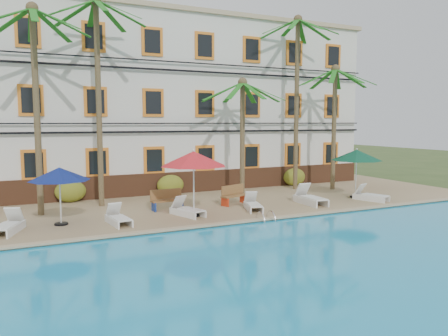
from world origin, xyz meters
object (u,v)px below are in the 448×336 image
palm_b (98,75)px  umbrella_green (357,155)px  palm_d (297,81)px  umbrella_blue (59,174)px  lounger_b (118,218)px  lounger_c (187,209)px  umbrella_red (194,159)px  palm_e (334,109)px  lounger_d (253,204)px  lounger_a (8,225)px  bench_left (167,199)px  lounger_e (310,198)px  bench_right (233,195)px  pool_ladder (266,220)px  palm_c (242,118)px  lounger_f (370,195)px  palm_a (35,81)px

palm_b → umbrella_green: 13.56m
palm_d → umbrella_green: size_ratio=3.86×
umbrella_blue → umbrella_green: (14.64, -0.09, 0.26)m
palm_d → palm_b: bearing=-177.7°
lounger_b → lounger_c: bearing=6.2°
palm_d → lounger_c: 11.24m
umbrella_blue → umbrella_red: umbrella_red is taller
palm_e → umbrella_green: (-0.75, -2.78, -2.52)m
lounger_d → lounger_a: bearing=178.9°
palm_d → bench_left: 10.92m
palm_b → umbrella_blue: 5.70m
lounger_e → palm_e: bearing=39.0°
bench_right → pool_ladder: size_ratio=2.11×
umbrella_red → bench_left: (-0.62, 1.77, -1.95)m
palm_c → umbrella_green: palm_c is taller
umbrella_green → lounger_d: bearing=-174.9°
lounger_b → pool_ladder: bearing=-18.5°
lounger_c → lounger_a: bearing=179.6°
umbrella_red → lounger_f: bearing=-2.6°
palm_b → umbrella_red: size_ratio=3.43×
umbrella_red → lounger_a: (-7.07, 0.21, -2.14)m
pool_ladder → palm_c: bearing=71.2°
palm_c → lounger_b: 9.35m
palm_e → lounger_f: (-0.70, -3.80, -4.48)m
umbrella_blue → palm_d: bearing=15.5°
palm_b → palm_e: 13.38m
bench_left → palm_d: bearing=16.7°
lounger_c → lounger_d: lounger_c is taller
umbrella_red → lounger_d: 3.60m
palm_a → umbrella_green: bearing=-8.9°
palm_b → bench_left: bearing=-41.0°
palm_d → lounger_d: palm_d is taller
palm_d → lounger_c: (-8.45, -4.24, -6.07)m
lounger_c → lounger_b: bearing=-173.8°
bench_left → pool_ladder: bench_left is taller
palm_e → umbrella_green: size_ratio=2.79×
palm_b → lounger_a: size_ratio=5.11×
lounger_b → lounger_c: lounger_c is taller
umbrella_green → palm_d: bearing=107.4°
pool_ladder → umbrella_red: bearing=139.1°
lounger_d → umbrella_red: bearing=-179.6°
lounger_c → pool_ladder: lounger_c is taller
umbrella_green → pool_ladder: size_ratio=3.51×
palm_d → bench_right: bearing=-153.2°
umbrella_green → bench_left: (-10.02, 1.17, -1.76)m
palm_e → lounger_b: bearing=-165.2°
lounger_f → lounger_c: bearing=176.5°
palm_a → lounger_f: 16.58m
umbrella_red → pool_ladder: bearing=-40.9°
lounger_a → lounger_f: (16.52, -0.63, -0.01)m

